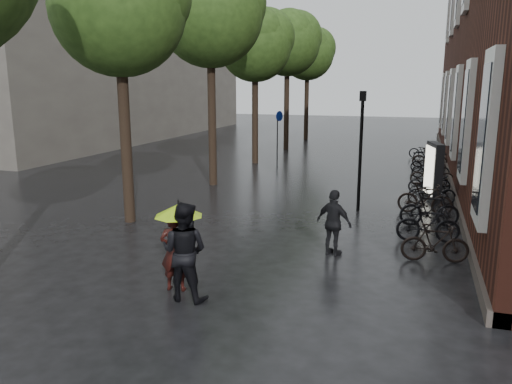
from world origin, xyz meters
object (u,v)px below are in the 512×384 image
at_px(ad_lightbox, 433,172).
at_px(lamp_post, 361,139).
at_px(person_burgundy, 175,252).
at_px(parked_bicycles, 429,176).
at_px(pedestrian_walking, 334,223).
at_px(person_black, 184,251).

xyz_separation_m(ad_lightbox, lamp_post, (-2.34, -2.22, 1.31)).
bearing_deg(person_burgundy, parked_bicycles, -122.03).
relative_size(pedestrian_walking, parked_bicycles, 0.09).
bearing_deg(ad_lightbox, person_black, -127.38).
distance_m(person_burgundy, ad_lightbox, 11.23).
xyz_separation_m(pedestrian_walking, ad_lightbox, (2.38, 6.92, 0.23)).
distance_m(person_black, ad_lightbox, 11.36).
bearing_deg(ad_lightbox, lamp_post, -149.45).
distance_m(person_black, parked_bicycles, 13.49).
bearing_deg(person_black, pedestrian_walking, -123.27).
xyz_separation_m(person_black, pedestrian_walking, (2.30, 3.43, -0.15)).
relative_size(person_burgundy, person_black, 0.84).
height_order(pedestrian_walking, ad_lightbox, ad_lightbox).
distance_m(pedestrian_walking, ad_lightbox, 7.32).
xyz_separation_m(person_black, parked_bicycles, (4.61, 12.67, -0.50)).
relative_size(parked_bicycles, lamp_post, 4.65).
bearing_deg(parked_bicycles, ad_lightbox, -88.21).
height_order(parked_bicycles, ad_lightbox, ad_lightbox).
bearing_deg(lamp_post, person_burgundy, -109.28).
distance_m(ad_lightbox, lamp_post, 3.48).
bearing_deg(parked_bicycles, person_burgundy, -112.02).
relative_size(pedestrian_walking, lamp_post, 0.42).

